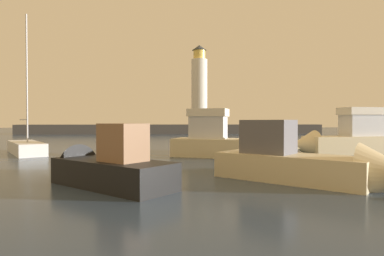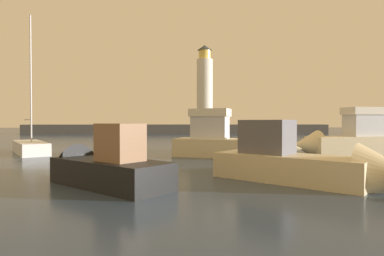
# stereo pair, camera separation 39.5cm
# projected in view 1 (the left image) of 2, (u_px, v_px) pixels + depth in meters

# --- Properties ---
(ground_plane) EXTENTS (220.00, 220.00, 0.00)m
(ground_plane) POSITION_uv_depth(u_px,v_px,m) (177.00, 146.00, 34.68)
(ground_plane) COLOR #2D3D51
(breakwater) EXTENTS (62.38, 4.29, 1.96)m
(breakwater) POSITION_uv_depth(u_px,v_px,m) (172.00, 129.00, 67.96)
(breakwater) COLOR #423F3D
(breakwater) RESTS_ON ground_plane
(lighthouse) EXTENTS (3.32, 3.32, 16.59)m
(lighthouse) POSITION_uv_depth(u_px,v_px,m) (199.00, 87.00, 68.21)
(lighthouse) COLOR silver
(lighthouse) RESTS_ON breakwater
(motorboat_0) EXTENTS (6.39, 6.04, 2.89)m
(motorboat_0) POSITION_uv_depth(u_px,v_px,m) (97.00, 167.00, 13.29)
(motorboat_0) COLOR black
(motorboat_0) RESTS_ON ground_plane
(motorboat_1) EXTENTS (9.21, 5.59, 3.99)m
(motorboat_1) POSITION_uv_depth(u_px,v_px,m) (236.00, 143.00, 23.27)
(motorboat_1) COLOR beige
(motorboat_1) RESTS_ON ground_plane
(motorboat_3) EXTENTS (7.43, 7.12, 3.14)m
(motorboat_3) POSITION_uv_depth(u_px,v_px,m) (316.00, 165.00, 13.38)
(motorboat_3) COLOR beige
(motorboat_3) RESTS_ON ground_plane
(motorboat_4) EXTENTS (9.18, 3.53, 4.01)m
(motorboat_4) POSITION_uv_depth(u_px,v_px,m) (343.00, 139.00, 25.72)
(motorboat_4) COLOR beige
(motorboat_4) RESTS_ON ground_plane
(sailboat_moored) EXTENTS (5.17, 6.85, 10.84)m
(sailboat_moored) POSITION_uv_depth(u_px,v_px,m) (26.00, 147.00, 25.82)
(sailboat_moored) COLOR white
(sailboat_moored) RESTS_ON ground_plane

